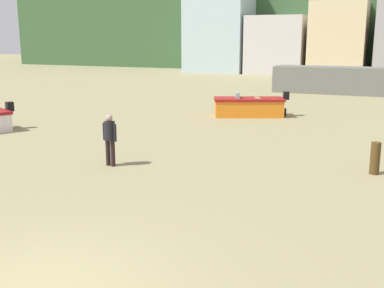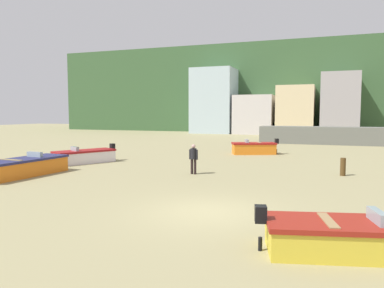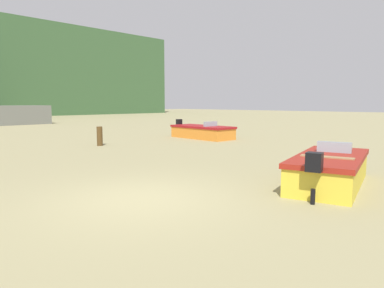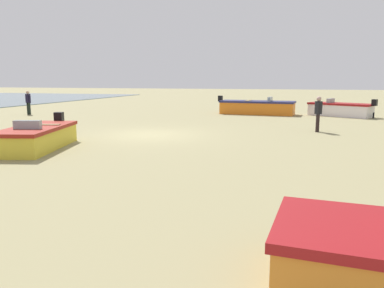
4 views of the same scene
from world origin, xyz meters
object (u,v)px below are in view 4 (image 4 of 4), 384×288
(boat_orange_0, at_px, (257,107))
(boat_yellow_1, at_px, (37,137))
(boat_white_3, at_px, (340,109))
(beach_walker_distant, at_px, (28,101))
(beach_walker_foreground, at_px, (318,111))

(boat_orange_0, height_order, boat_yellow_1, boat_orange_0)
(boat_white_3, bearing_deg, beach_walker_distant, 130.23)
(beach_walker_foreground, bearing_deg, boat_yellow_1, -43.25)
(boat_white_3, distance_m, beach_walker_distant, 20.94)
(boat_orange_0, relative_size, boat_yellow_1, 1.29)
(boat_orange_0, bearing_deg, beach_walker_foreground, 28.64)
(boat_orange_0, relative_size, boat_white_3, 1.29)
(beach_walker_foreground, bearing_deg, boat_orange_0, -146.54)
(boat_orange_0, distance_m, beach_walker_distant, 15.72)
(boat_white_3, relative_size, beach_walker_foreground, 2.58)
(boat_orange_0, bearing_deg, boat_yellow_1, -15.93)
(beach_walker_distant, bearing_deg, boat_orange_0, 35.97)
(boat_white_3, xyz_separation_m, beach_walker_foreground, (8.27, -1.72, 0.51))
(boat_orange_0, distance_m, boat_white_3, 5.40)
(boat_orange_0, relative_size, beach_walker_distant, 3.33)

